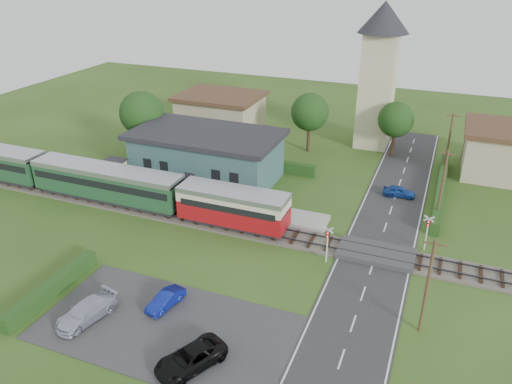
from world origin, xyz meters
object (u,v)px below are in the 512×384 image
at_px(car_park_blue, 166,300).
at_px(pedestrian_far, 142,183).
at_px(church_tower, 379,65).
at_px(car_on_road, 399,191).
at_px(station_building, 207,155).
at_px(equipment_hut, 114,172).
at_px(crossing_signal_near, 327,239).
at_px(car_park_dark, 191,358).
at_px(house_east, 504,151).
at_px(crossing_signal_far, 428,228).
at_px(car_park_silver, 86,311).
at_px(train, 81,177).
at_px(house_west, 221,114).
at_px(pedestrian_near, 231,201).

height_order(car_park_blue, pedestrian_far, pedestrian_far).
height_order(church_tower, car_on_road, church_tower).
relative_size(station_building, car_park_blue, 4.98).
relative_size(equipment_hut, car_park_blue, 0.79).
relative_size(church_tower, crossing_signal_near, 5.37).
relative_size(car_park_blue, car_park_dark, 0.71).
bearing_deg(station_building, car_park_blue, -70.77).
xyz_separation_m(house_east, crossing_signal_near, (-13.60, -24.41, -0.66)).
distance_m(crossing_signal_far, car_park_silver, 27.12).
relative_size(train, house_west, 4.00).
relative_size(church_tower, house_east, 2.00).
xyz_separation_m(church_tower, car_park_blue, (-7.64, -38.11, -9.62)).
bearing_deg(car_park_silver, equipment_hut, 134.27).
bearing_deg(pedestrian_far, church_tower, -55.43).
bearing_deg(car_on_road, house_west, 61.69).
relative_size(train, pedestrian_near, 27.59).
height_order(house_west, car_park_dark, house_west).
distance_m(church_tower, pedestrian_near, 26.78).
bearing_deg(station_building, car_park_silver, -82.74).
relative_size(church_tower, crossing_signal_far, 5.37).
bearing_deg(car_park_blue, train, 155.41).
distance_m(station_building, car_park_blue, 22.44).
bearing_deg(car_on_road, train, 107.08).
distance_m(car_park_blue, car_park_dark, 6.15).
distance_m(equipment_hut, train, 3.62).
bearing_deg(train, pedestrian_near, 9.33).
relative_size(car_park_blue, car_park_silver, 0.72).
bearing_deg(car_on_road, pedestrian_near, 118.28).
relative_size(house_west, car_park_dark, 2.39).
distance_m(house_east, pedestrian_near, 31.13).
bearing_deg(train, car_park_dark, -37.66).
bearing_deg(crossing_signal_far, crossing_signal_near, -146.31).
height_order(equipment_hut, car_park_blue, equipment_hut).
height_order(equipment_hut, car_park_dark, equipment_hut).
bearing_deg(crossing_signal_near, equipment_hut, 167.06).
bearing_deg(equipment_hut, car_park_silver, -59.04).
bearing_deg(crossing_signal_far, equipment_hut, 178.54).
bearing_deg(equipment_hut, crossing_signal_near, -12.94).
bearing_deg(car_park_blue, station_building, 120.11).
bearing_deg(car_park_silver, house_west, 115.24).
distance_m(equipment_hut, station_building, 9.92).
distance_m(car_park_silver, car_park_dark, 8.69).
bearing_deg(church_tower, car_park_dark, -94.44).
distance_m(station_building, house_west, 14.87).
bearing_deg(car_park_blue, equipment_hut, 145.98).
xyz_separation_m(station_building, car_on_road, (20.28, 2.95, -2.10)).
relative_size(station_building, house_east, 1.82).
relative_size(train, house_east, 4.91).
bearing_deg(car_park_dark, equipment_hut, 161.93).
bearing_deg(station_building, car_on_road, 8.27).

